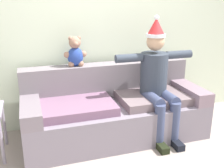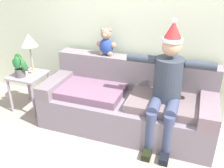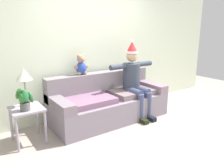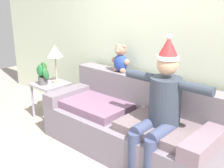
% 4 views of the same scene
% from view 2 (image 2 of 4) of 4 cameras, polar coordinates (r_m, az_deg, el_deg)
% --- Properties ---
extents(back_wall, '(7.00, 0.10, 2.70)m').
position_cam_2_polar(back_wall, '(3.52, 6.68, 14.47)').
color(back_wall, silver).
rests_on(back_wall, ground_plane).
extents(couch, '(2.25, 0.92, 0.88)m').
position_cam_2_polar(couch, '(3.38, 3.70, -4.26)').
color(couch, gray).
rests_on(couch, ground_plane).
extents(person_seated, '(1.02, 0.77, 1.52)m').
position_cam_2_polar(person_seated, '(2.95, 12.52, -0.14)').
color(person_seated, '#363E4C').
rests_on(person_seated, ground_plane).
extents(teddy_bear, '(0.29, 0.17, 0.38)m').
position_cam_2_polar(teddy_bear, '(3.47, -1.35, 9.41)').
color(teddy_bear, '#28439C').
rests_on(teddy_bear, couch).
extents(side_table, '(0.47, 0.49, 0.56)m').
position_cam_2_polar(side_table, '(3.92, -18.68, 0.86)').
color(side_table, '#9F94A6').
rests_on(side_table, ground_plane).
extents(table_lamp, '(0.24, 0.24, 0.59)m').
position_cam_2_polar(table_lamp, '(3.79, -18.58, 9.15)').
color(table_lamp, '#C0AC8A').
rests_on(table_lamp, side_table).
extents(potted_plant, '(0.27, 0.24, 0.35)m').
position_cam_2_polar(potted_plant, '(3.77, -20.58, 3.98)').
color(potted_plant, '#585756').
rests_on(potted_plant, side_table).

